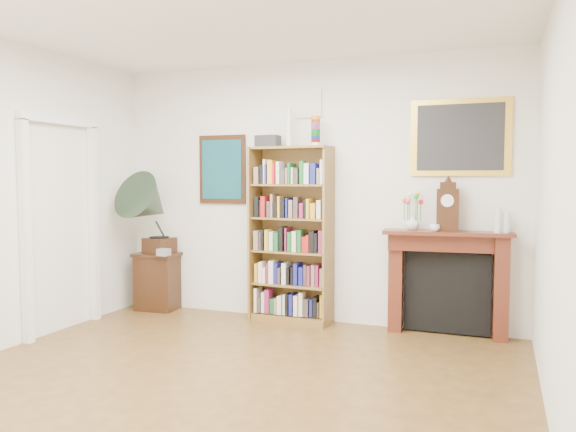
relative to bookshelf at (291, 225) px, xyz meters
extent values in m
cube|color=#503718|center=(0.16, -2.32, -1.06)|extent=(4.50, 5.00, 0.01)
cube|color=white|center=(0.16, 0.18, 0.35)|extent=(4.50, 0.01, 2.80)
cube|color=white|center=(2.41, -2.32, 0.35)|extent=(0.01, 5.00, 2.80)
cube|color=white|center=(-2.05, -1.59, 0.00)|extent=(0.08, 0.08, 2.10)
cube|color=white|center=(-2.05, -0.65, 0.00)|extent=(0.08, 0.08, 2.10)
cube|color=white|center=(-2.05, -1.12, 1.08)|extent=(0.08, 1.02, 0.08)
cube|color=black|center=(-0.89, 0.16, 0.60)|extent=(0.58, 0.03, 0.78)
cube|color=#124A57|center=(-0.89, 0.14, 0.60)|extent=(0.50, 0.01, 0.67)
cube|color=white|center=(0.16, 0.16, 1.30)|extent=(0.26, 0.03, 0.30)
cube|color=silver|center=(0.16, 0.14, 1.30)|extent=(0.22, 0.01, 0.26)
cube|color=gold|center=(1.71, 0.16, 0.90)|extent=(0.95, 0.03, 0.75)
cube|color=#262628|center=(1.71, 0.14, 0.90)|extent=(0.82, 0.01, 0.65)
cube|color=brown|center=(-0.42, 0.00, -0.11)|extent=(0.05, 0.31, 1.89)
cube|color=brown|center=(0.42, 0.00, -0.11)|extent=(0.05, 0.31, 1.89)
cube|color=brown|center=(0.00, 0.00, 0.82)|extent=(0.88, 0.36, 0.03)
cube|color=brown|center=(0.00, 0.00, -1.01)|extent=(0.88, 0.36, 0.08)
cube|color=brown|center=(0.00, 0.15, -0.11)|extent=(0.87, 0.07, 1.89)
cube|color=brown|center=(0.00, 0.00, -0.65)|extent=(0.83, 0.34, 0.02)
cube|color=brown|center=(0.00, 0.00, -0.29)|extent=(0.83, 0.34, 0.02)
cube|color=brown|center=(0.00, 0.00, 0.07)|extent=(0.83, 0.34, 0.02)
cube|color=brown|center=(0.00, 0.00, 0.42)|extent=(0.83, 0.34, 0.02)
cube|color=black|center=(-1.67, -0.02, -0.72)|extent=(0.52, 0.39, 0.67)
cube|color=#44170F|center=(1.12, 0.06, -0.55)|extent=(0.15, 0.19, 1.00)
cube|color=#44170F|center=(2.12, 0.06, -0.55)|extent=(0.15, 0.19, 1.00)
cube|color=#44170F|center=(1.62, 0.06, -0.13)|extent=(1.15, 0.28, 0.16)
cube|color=#44170F|center=(1.62, 0.03, -0.03)|extent=(1.25, 0.40, 0.04)
cube|color=black|center=(1.62, 0.12, -0.64)|extent=(0.83, 0.09, 0.80)
cube|color=black|center=(-1.65, 0.00, -0.29)|extent=(0.34, 0.34, 0.18)
cylinder|color=black|center=(-1.65, 0.00, -0.20)|extent=(0.26, 0.26, 0.01)
cone|color=#2A3D2C|center=(-1.65, -0.18, 0.20)|extent=(0.70, 0.82, 0.76)
cube|color=#A5A6B1|center=(-1.47, -0.18, -0.34)|extent=(0.13, 0.13, 0.08)
cube|color=black|center=(1.62, 0.04, 0.19)|extent=(0.21, 0.12, 0.41)
cylinder|color=white|center=(1.62, -0.02, 0.28)|extent=(0.12, 0.02, 0.12)
cube|color=black|center=(1.62, 0.04, 0.42)|extent=(0.15, 0.10, 0.07)
imported|color=silver|center=(1.28, 0.05, 0.06)|extent=(0.18, 0.18, 0.14)
imported|color=silver|center=(1.50, -0.04, 0.02)|extent=(0.10, 0.10, 0.07)
cylinder|color=silver|center=(2.08, 0.05, 0.10)|extent=(0.07, 0.07, 0.24)
cylinder|color=silver|center=(2.15, 0.07, 0.08)|extent=(0.06, 0.06, 0.20)
camera|label=1|loc=(2.09, -5.59, 0.51)|focal=35.00mm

